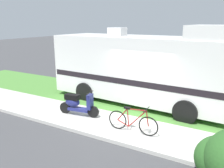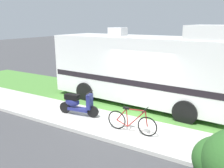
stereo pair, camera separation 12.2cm
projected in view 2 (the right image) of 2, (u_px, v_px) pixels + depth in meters
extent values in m
plane|color=#424244|center=(134.00, 117.00, 9.00)|extent=(80.00, 80.00, 0.00)
cube|color=beige|center=(119.00, 127.00, 7.98)|extent=(24.00, 2.00, 0.12)
cube|color=#4C8438|center=(148.00, 104.00, 10.24)|extent=(24.00, 3.40, 0.08)
cube|color=silver|center=(140.00, 67.00, 10.23)|extent=(7.90, 2.87, 2.66)
cube|color=silver|center=(218.00, 32.00, 8.25)|extent=(1.91, 2.47, 0.50)
cube|color=black|center=(140.00, 76.00, 10.33)|extent=(7.75, 2.89, 0.24)
cube|color=silver|center=(118.00, 32.00, 10.44)|extent=(0.73, 0.63, 0.36)
cylinder|color=black|center=(201.00, 95.00, 10.26)|extent=(0.91, 0.32, 0.90)
cylinder|color=black|center=(185.00, 112.00, 8.29)|extent=(0.91, 0.32, 0.90)
cylinder|color=black|center=(114.00, 81.00, 12.64)|extent=(0.91, 0.32, 0.90)
cylinder|color=black|center=(86.00, 92.00, 10.67)|extent=(0.91, 0.32, 0.90)
cylinder|color=black|center=(93.00, 112.00, 8.62)|extent=(0.45, 0.16, 0.44)
cylinder|color=black|center=(65.00, 107.00, 9.05)|extent=(0.45, 0.16, 0.44)
cube|color=navy|center=(79.00, 109.00, 8.83)|extent=(0.87, 0.40, 0.10)
cube|color=black|center=(72.00, 97.00, 8.80)|extent=(0.59, 0.34, 0.20)
ellipsoid|color=navy|center=(72.00, 102.00, 8.85)|extent=(0.64, 0.38, 0.36)
cube|color=navy|center=(90.00, 102.00, 8.56)|extent=(0.19, 0.34, 0.56)
cylinder|color=black|center=(89.00, 93.00, 8.47)|extent=(0.11, 0.50, 0.04)
sphere|color=white|center=(90.00, 97.00, 8.52)|extent=(0.12, 0.12, 0.12)
torus|color=black|center=(147.00, 127.00, 7.17)|extent=(0.64, 0.06, 0.64)
torus|color=black|center=(117.00, 120.00, 7.66)|extent=(0.64, 0.06, 0.64)
cylinder|color=maroon|center=(136.00, 119.00, 7.30)|extent=(0.60, 0.05, 0.67)
cylinder|color=maroon|center=(127.00, 118.00, 7.45)|extent=(0.10, 0.04, 0.60)
cylinder|color=maroon|center=(136.00, 110.00, 7.23)|extent=(0.64, 0.05, 0.09)
cylinder|color=maroon|center=(122.00, 123.00, 7.59)|extent=(0.42, 0.05, 0.18)
cylinder|color=maroon|center=(121.00, 114.00, 7.53)|extent=(0.37, 0.05, 0.47)
cylinder|color=maroon|center=(146.00, 119.00, 7.13)|extent=(0.12, 0.04, 0.51)
cube|color=black|center=(126.00, 108.00, 7.38)|extent=(0.20, 0.11, 0.06)
cylinder|color=black|center=(145.00, 110.00, 7.07)|extent=(0.04, 0.52, 0.03)
cube|color=#1E478C|center=(217.00, 78.00, 12.35)|extent=(3.08, 2.29, 0.80)
cylinder|color=black|center=(210.00, 79.00, 13.45)|extent=(0.78, 0.29, 0.76)
cylinder|color=black|center=(208.00, 87.00, 11.71)|extent=(0.78, 0.29, 0.76)
ellipsoid|color=#2D6026|center=(221.00, 161.00, 5.14)|extent=(1.27, 1.15, 1.08)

